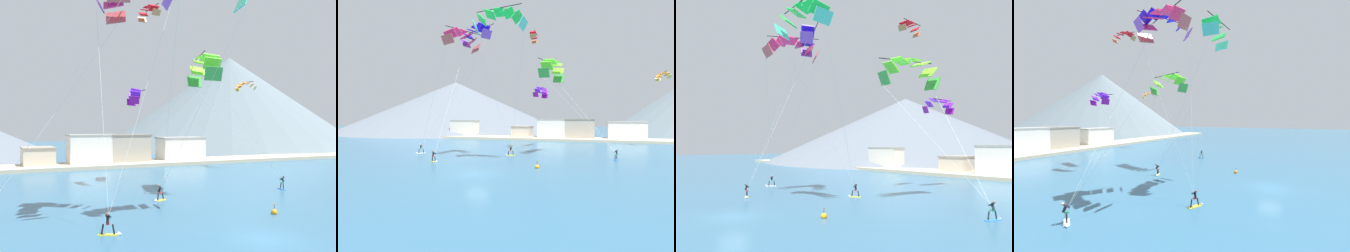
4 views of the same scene
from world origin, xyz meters
TOP-DOWN VIEW (x-y plane):
  - ground_plane at (0.00, 0.00)m, footprint 400.00×400.00m
  - kitesurfer_near_lead at (-17.28, 13.01)m, footprint 1.30×1.67m
  - kitesurfer_near_trail at (-1.07, 15.40)m, footprint 1.74×1.11m
  - kitesurfer_mid_center at (-9.27, 5.44)m, footprint 1.73×1.16m
  - kitesurfer_far_left at (15.80, 15.67)m, footprint 0.98×1.77m
  - parafoil_kite_near_lead at (-7.49, 10.47)m, footprint 11.78×7.33m
  - parafoil_kite_near_trail at (0.09, 7.04)m, footprint 7.67×9.91m
  - parafoil_kite_mid_center at (-5.37, 11.44)m, footprint 7.34×8.28m
  - parafoil_kite_far_left at (5.88, 17.66)m, footprint 11.62×7.88m
  - parafoil_kite_distant_high_outer at (1.67, 29.97)m, footprint 2.68×5.21m
  - parafoil_kite_distant_low_drift at (1.27, 23.74)m, footprint 1.60×4.33m
  - parafoil_kite_distant_mid_solo at (26.59, 37.03)m, footprint 2.51×4.35m
  - race_marker_buoy at (5.67, 5.55)m, footprint 0.56×0.56m
  - shoreline_strip at (0.00, 51.22)m, footprint 180.00×10.00m
  - shore_building_promenade_mid at (8.90, 53.09)m, footprint 8.49×5.61m
  - shore_building_quay_east at (21.55, 53.96)m, footprint 10.37×5.51m
  - shore_building_old_town at (1.22, 52.73)m, footprint 9.55×4.76m
  - mountain_peak_west_ridge at (67.35, 100.82)m, footprint 97.36×97.36m

SIDE VIEW (x-z plane):
  - ground_plane at x=0.00m, z-range 0.00..0.00m
  - race_marker_buoy at x=5.67m, z-range -0.35..0.67m
  - shoreline_strip at x=0.00m, z-range 0.00..0.70m
  - kitesurfer_near_trail at x=-1.07m, z-range -0.35..1.35m
  - kitesurfer_mid_center at x=-9.27m, z-range -0.36..1.37m
  - kitesurfer_far_left at x=15.80m, z-range -0.36..1.38m
  - kitesurfer_near_lead at x=-17.28m, z-range -0.34..1.43m
  - shore_building_quay_east at x=21.55m, z-range 0.01..5.55m
  - shore_building_promenade_mid at x=8.90m, z-range 0.01..6.26m
  - shore_building_old_town at x=1.22m, z-range 0.01..6.34m
  - parafoil_kite_distant_high_outer at x=1.67m, z-range 11.10..13.47m
  - parafoil_kite_far_left at x=5.88m, z-range 7.38..22.10m
  - parafoil_kite_distant_mid_solo at x=26.59m, z-range 14.74..16.49m
  - mountain_peak_west_ridge at x=67.35m, z-range 0.00..34.92m
  - parafoil_kite_near_lead at x=-7.49m, z-range 9.53..28.30m
  - parafoil_kite_mid_center at x=-5.37m, z-range 9.99..29.61m
  - parafoil_kite_near_trail at x=0.09m, z-range 9.97..29.79m
  - parafoil_kite_distant_low_drift at x=1.27m, z-range 21.68..23.29m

